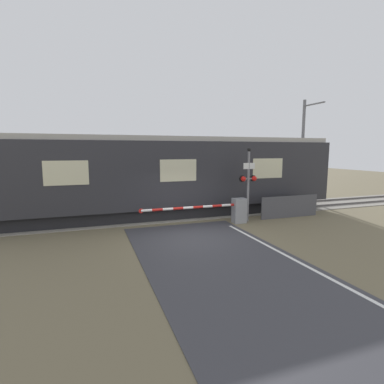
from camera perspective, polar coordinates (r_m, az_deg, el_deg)
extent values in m
plane|color=#6B6047|center=(11.88, 0.03, -8.56)|extent=(80.00, 80.00, 0.00)
cube|color=gray|center=(15.69, -4.95, -4.45)|extent=(36.00, 3.20, 0.03)
cube|color=#595451|center=(14.99, -4.27, -4.77)|extent=(36.00, 0.08, 0.10)
cube|color=#595451|center=(16.36, -5.59, -3.71)|extent=(36.00, 0.08, 0.10)
cube|color=black|center=(15.69, -4.05, -3.37)|extent=(16.27, 2.41, 0.60)
cube|color=#2D2D33|center=(15.43, -4.12, 3.57)|extent=(17.69, 2.83, 3.20)
cube|color=#ADA89E|center=(15.40, -4.18, 9.97)|extent=(17.34, 2.60, 0.24)
cube|color=beige|center=(16.13, 14.24, 4.39)|extent=(1.77, 0.02, 1.03)
cube|color=beige|center=(14.05, -2.59, 4.13)|extent=(1.77, 0.02, 1.03)
cube|color=beige|center=(13.48, -22.84, 3.36)|extent=(1.77, 0.02, 1.03)
cube|color=gray|center=(14.18, 8.97, -3.52)|extent=(0.60, 0.44, 1.16)
cylinder|color=gray|center=(14.12, 8.99, -2.33)|extent=(0.16, 0.16, 0.18)
cylinder|color=red|center=(14.01, 8.17, -2.39)|extent=(0.46, 0.11, 0.11)
cylinder|color=white|center=(13.81, 6.48, -2.52)|extent=(0.46, 0.11, 0.11)
cylinder|color=red|center=(13.62, 4.74, -2.64)|extent=(0.46, 0.11, 0.11)
cylinder|color=white|center=(13.44, 2.95, -2.77)|extent=(0.46, 0.11, 0.11)
cylinder|color=red|center=(13.28, 1.12, -2.89)|extent=(0.46, 0.11, 0.11)
cylinder|color=white|center=(13.13, -0.76, -3.02)|extent=(0.46, 0.11, 0.11)
cylinder|color=red|center=(12.99, -2.68, -3.14)|extent=(0.46, 0.11, 0.11)
cylinder|color=white|center=(12.87, -4.64, -3.26)|extent=(0.46, 0.11, 0.11)
cylinder|color=red|center=(12.77, -6.63, -3.39)|extent=(0.46, 0.11, 0.11)
cylinder|color=white|center=(12.68, -8.66, -3.50)|extent=(0.46, 0.11, 0.11)
cylinder|color=red|center=(12.64, -9.68, -3.56)|extent=(0.20, 0.02, 0.20)
cylinder|color=gray|center=(14.39, 10.64, 0.96)|extent=(0.11, 0.11, 3.31)
cube|color=gray|center=(14.35, 10.68, 2.53)|extent=(0.70, 0.07, 0.07)
sphere|color=red|center=(14.17, 9.77, 2.49)|extent=(0.24, 0.24, 0.24)
sphere|color=red|center=(14.45, 11.77, 2.54)|extent=(0.24, 0.24, 0.24)
cylinder|color=black|center=(14.26, 9.56, 2.53)|extent=(0.30, 0.06, 0.30)
cylinder|color=black|center=(14.55, 11.55, 2.58)|extent=(0.30, 0.06, 0.30)
cube|color=white|center=(14.27, 10.82, 4.90)|extent=(0.58, 0.02, 0.28)
sphere|color=black|center=(14.29, 10.82, 7.97)|extent=(0.18, 0.18, 0.18)
cylinder|color=slate|center=(21.67, 20.25, 7.37)|extent=(0.20, 0.20, 6.68)
cube|color=slate|center=(21.19, 22.24, 15.25)|extent=(0.10, 1.80, 0.08)
cube|color=#4C4C51|center=(15.91, 18.11, -2.67)|extent=(3.29, 0.06, 1.10)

